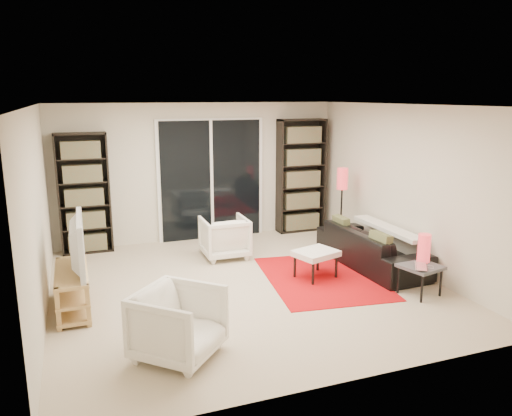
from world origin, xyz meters
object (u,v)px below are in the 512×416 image
Objects in this scene: bookshelf_left at (84,194)px; side_table at (420,269)px; tv_stand at (73,289)px; sofa at (371,247)px; armchair_front at (178,324)px; ottoman at (316,254)px; bookshelf_right at (301,176)px; floor_lamp at (342,187)px; armchair_back at (225,237)px.

bookshelf_left is 3.49× the size of side_table.
side_table is (4.20, -1.05, 0.09)m from tv_stand.
armchair_front is at bearing 114.85° from sofa.
ottoman is 1.41m from side_table.
bookshelf_right is at bearing 1.56° from sofa.
bookshelf_left is 1.47× the size of floor_lamp.
armchair_back reaches higher than sofa.
floor_lamp reaches higher than sofa.
bookshelf_right is at bearing 29.65° from tv_stand.
armchair_back is at bearing 129.08° from side_table.
floor_lamp is at bearing 86.11° from side_table.
bookshelf_left is 3.98m from armchair_front.
tv_stand is at bearing 165.94° from side_table.
bookshelf_left is at bearing 59.03° from sofa.
armchair_back is 1.64m from ottoman.
floor_lamp reaches higher than armchair_front.
armchair_back is at bearing 56.96° from sofa.
armchair_front is at bearing -129.04° from bookshelf_right.
bookshelf_left reaches higher than floor_lamp.
tv_stand is at bearing 89.71° from sofa.
armchair_front reaches higher than tv_stand.
bookshelf_left reaches higher than side_table.
tv_stand is 0.87× the size of floor_lamp.
sofa is (4.24, 0.13, 0.03)m from tv_stand.
bookshelf_right is 1.06× the size of sofa.
armchair_front is (0.97, -1.53, 0.09)m from tv_stand.
bookshelf_left is 3.85m from bookshelf_right.
tv_stand is at bearing -96.10° from bookshelf_left.
ottoman is (0.93, -1.35, 0.02)m from armchair_back.
side_table is at bearing -88.32° from bookshelf_right.
bookshelf_left is 2.37m from armchair_back.
armchair_front is at bearing -57.73° from tv_stand.
tv_stand is at bearing 30.42° from armchair_back.
bookshelf_right reaches higher than ottoman.
bookshelf_right reaches higher than floor_lamp.
bookshelf_left is at bearing 141.31° from ottoman.
side_table is at bearing -14.06° from tv_stand.
side_table is (3.95, -3.39, -0.62)m from bookshelf_left.
bookshelf_right is 2.63m from ottoman.
bookshelf_left reaches higher than tv_stand.
bookshelf_right reaches higher than tv_stand.
armchair_back is at bearing 18.33° from armchair_front.
sofa is 1.04m from ottoman.
floor_lamp is (1.14, 1.31, 0.66)m from ottoman.
tv_stand is 4.24m from sofa.
tv_stand is at bearing -150.35° from bookshelf_right.
sofa is 1.35m from floor_lamp.
tv_stand is 1.71× the size of ottoman.
bookshelf_left is at bearing 139.40° from side_table.
side_table is 2.41m from floor_lamp.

